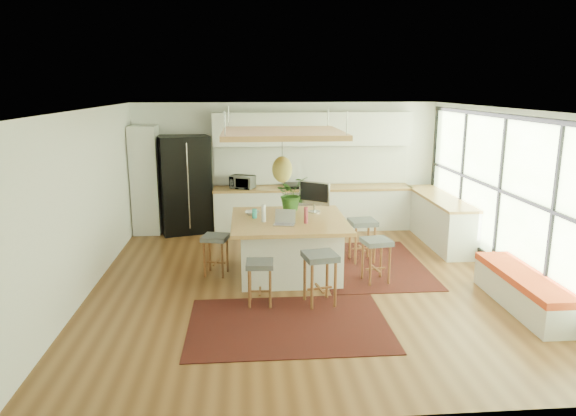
{
  "coord_description": "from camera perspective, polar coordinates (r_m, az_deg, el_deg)",
  "views": [
    {
      "loc": [
        -0.87,
        -7.75,
        3.03
      ],
      "look_at": [
        -0.2,
        0.5,
        1.1
      ],
      "focal_mm": 32.65,
      "sensor_mm": 36.0,
      "label": 1
    }
  ],
  "objects": [
    {
      "name": "ceiling_panel",
      "position": [
        8.23,
        -0.64,
        6.28
      ],
      "size": [
        1.86,
        1.86,
        0.8
      ],
      "primitive_type": null,
      "color": "#A6733A",
      "rests_on": "ceiling"
    },
    {
      "name": "stool_left_side",
      "position": [
        8.67,
        -7.86,
        -4.97
      ],
      "size": [
        0.48,
        0.48,
        0.67
      ],
      "primitive_type": null,
      "rotation": [
        0.0,
        0.0,
        -1.81
      ],
      "color": "#45494C",
      "rests_on": "floor"
    },
    {
      "name": "back_counter_base",
      "position": [
        11.33,
        2.69,
        -0.11
      ],
      "size": [
        4.2,
        0.6,
        0.88
      ],
      "primitive_type": "cube",
      "color": "silver",
      "rests_on": "floor"
    },
    {
      "name": "island_bottle_0",
      "position": [
        8.54,
        -3.65,
        -0.48
      ],
      "size": [
        0.07,
        0.07,
        0.19
      ],
      "primitive_type": "cylinder",
      "color": "#30BDC1",
      "rests_on": "island"
    },
    {
      "name": "right_counter_base",
      "position": [
        10.78,
        16.15,
        -1.3
      ],
      "size": [
        0.6,
        2.5,
        0.88
      ],
      "primitive_type": "cube",
      "color": "silver",
      "rests_on": "floor"
    },
    {
      "name": "wall_right",
      "position": [
        8.94,
        22.91,
        1.24
      ],
      "size": [
        0.0,
        7.0,
        7.0
      ],
      "primitive_type": "plane",
      "rotation": [
        1.57,
        0.0,
        -1.57
      ],
      "color": "white",
      "rests_on": "ground"
    },
    {
      "name": "floor",
      "position": [
        8.37,
        1.66,
        -8.11
      ],
      "size": [
        7.0,
        7.0,
        0.0
      ],
      "primitive_type": "plane",
      "color": "brown",
      "rests_on": "ground"
    },
    {
      "name": "microwave",
      "position": [
        11.08,
        -4.98,
        2.99
      ],
      "size": [
        0.55,
        0.43,
        0.33
      ],
      "primitive_type": "imported",
      "rotation": [
        0.0,
        0.0,
        -0.38
      ],
      "color": "#A5A5AA",
      "rests_on": "back_counter_top"
    },
    {
      "name": "wall_left",
      "position": [
        8.28,
        -21.23,
        0.51
      ],
      "size": [
        0.0,
        7.0,
        7.0
      ],
      "primitive_type": "plane",
      "rotation": [
        1.57,
        0.0,
        1.57
      ],
      "color": "white",
      "rests_on": "ground"
    },
    {
      "name": "upper_cabinets",
      "position": [
        11.2,
        2.69,
        8.6
      ],
      "size": [
        4.2,
        0.34,
        0.7
      ],
      "primitive_type": "cube",
      "color": "silver",
      "rests_on": "wall_back"
    },
    {
      "name": "ceiling",
      "position": [
        7.81,
        1.79,
        10.69
      ],
      "size": [
        7.0,
        7.0,
        0.0
      ],
      "primitive_type": "plane",
      "rotation": [
        3.14,
        0.0,
        0.0
      ],
      "color": "white",
      "rests_on": "ground"
    },
    {
      "name": "island_bottle_2",
      "position": [
        8.2,
        2.0,
        -1.03
      ],
      "size": [
        0.07,
        0.07,
        0.19
      ],
      "primitive_type": "cylinder",
      "color": "#973240",
      "rests_on": "island"
    },
    {
      "name": "stool_right_back",
      "position": [
        9.33,
        8.07,
        -3.67
      ],
      "size": [
        0.49,
        0.49,
        0.76
      ],
      "primitive_type": null,
      "rotation": [
        0.0,
        0.0,
        1.66
      ],
      "color": "#45494C",
      "rests_on": "floor"
    },
    {
      "name": "rug_near",
      "position": [
        6.98,
        0.06,
        -12.57
      ],
      "size": [
        2.6,
        1.8,
        0.01
      ],
      "primitive_type": "cube",
      "color": "black",
      "rests_on": "floor"
    },
    {
      "name": "island_bowl",
      "position": [
        8.78,
        -3.93,
        -0.55
      ],
      "size": [
        0.26,
        0.26,
        0.06
      ],
      "primitive_type": "imported",
      "rotation": [
        0.0,
        0.0,
        -0.09
      ],
      "color": "white",
      "rests_on": "island"
    },
    {
      "name": "monitor",
      "position": [
        8.9,
        2.88,
        1.17
      ],
      "size": [
        0.6,
        0.5,
        0.54
      ],
      "primitive_type": null,
      "rotation": [
        0.0,
        0.0,
        -0.61
      ],
      "color": "#A5A5AA",
      "rests_on": "island"
    },
    {
      "name": "island",
      "position": [
        8.62,
        0.09,
        -4.19
      ],
      "size": [
        1.85,
        1.85,
        0.93
      ],
      "primitive_type": null,
      "color": "#A6733A",
      "rests_on": "floor"
    },
    {
      "name": "right_counter_top",
      "position": [
        10.68,
        16.3,
        1.09
      ],
      "size": [
        0.64,
        2.54,
        0.05
      ],
      "primitive_type": "cube",
      "color": "#A6733A",
      "rests_on": "right_counter_base"
    },
    {
      "name": "back_counter_top",
      "position": [
        11.23,
        2.71,
        2.17
      ],
      "size": [
        4.24,
        0.64,
        0.05
      ],
      "primitive_type": "cube",
      "color": "#A6733A",
      "rests_on": "back_counter_base"
    },
    {
      "name": "pantry",
      "position": [
        11.29,
        -15.21,
        2.95
      ],
      "size": [
        0.55,
        0.6,
        2.25
      ],
      "primitive_type": "cube",
      "color": "silver",
      "rests_on": "floor"
    },
    {
      "name": "island_bottle_1",
      "position": [
        8.3,
        -2.58,
        -0.87
      ],
      "size": [
        0.07,
        0.07,
        0.19
      ],
      "primitive_type": "cylinder",
      "color": "silver",
      "rests_on": "island"
    },
    {
      "name": "wall_back",
      "position": [
        11.41,
        -0.22,
        4.66
      ],
      "size": [
        6.5,
        0.0,
        6.5
      ],
      "primitive_type": "plane",
      "rotation": [
        1.57,
        0.0,
        0.0
      ],
      "color": "white",
      "rests_on": "ground"
    },
    {
      "name": "wall_front",
      "position": [
        4.66,
        6.51,
        -8.14
      ],
      "size": [
        6.5,
        0.0,
        6.5
      ],
      "primitive_type": "plane",
      "rotation": [
        -1.57,
        0.0,
        0.0
      ],
      "color": "white",
      "rests_on": "ground"
    },
    {
      "name": "stool_right_front",
      "position": [
        8.4,
        9.55,
        -5.65
      ],
      "size": [
        0.48,
        0.48,
        0.7
      ],
      "primitive_type": null,
      "rotation": [
        0.0,
        0.0,
        1.74
      ],
      "color": "#45494C",
      "rests_on": "floor"
    },
    {
      "name": "range",
      "position": [
        11.28,
        1.43,
        0.16
      ],
      "size": [
        0.76,
        0.62,
        1.0
      ],
      "primitive_type": null,
      "color": "#A5A5AA",
      "rests_on": "floor"
    },
    {
      "name": "window_wall",
      "position": [
        8.92,
        22.77,
        1.55
      ],
      "size": [
        0.1,
        6.2,
        2.6
      ],
      "primitive_type": null,
      "color": "black",
      "rests_on": "wall_right"
    },
    {
      "name": "island_plant",
      "position": [
        9.05,
        0.33,
        1.19
      ],
      "size": [
        0.77,
        0.78,
        0.46
      ],
      "primitive_type": "imported",
      "rotation": [
        0.0,
        0.0,
        0.63
      ],
      "color": "#1E4C19",
      "rests_on": "island"
    },
    {
      "name": "backsplash",
      "position": [
        11.45,
        2.54,
        4.67
      ],
      "size": [
        4.2,
        0.02,
        0.8
      ],
      "primitive_type": "cube",
      "color": "white",
      "rests_on": "wall_back"
    },
    {
      "name": "window_bench",
      "position": [
        8.08,
        24.19,
        -8.22
      ],
      "size": [
        0.52,
        2.0,
        0.5
      ],
      "primitive_type": null,
      "color": "silver",
      "rests_on": "floor"
    },
    {
      "name": "fridge",
      "position": [
        11.24,
        -11.18,
        2.07
      ],
      "size": [
        1.2,
        1.05,
        2.04
      ],
      "primitive_type": null,
      "rotation": [
        0.0,
        0.0,
        0.29
      ],
      "color": "black",
      "rests_on": "floor"
    },
    {
      "name": "rug_right",
      "position": [
        9.27,
        9.0,
        -6.1
      ],
      "size": [
        1.8,
        2.6,
        0.01
      ],
      "primitive_type": "cube",
      "color": "black",
      "rests_on": "floor"
    },
    {
      "name": "laptop",
      "position": [
        8.1,
        -0.41,
        -1.03
      ],
      "size": [
        0.39,
        0.41,
        0.24
      ],
      "primitive_type": null,
      "rotation": [
        0.0,
        0.0,
        -0.23
      ],
      "color": "#A5A5AA",
      "rests_on": "island"
    },
    {
      "name": "stool_near_left",
      "position": [
        7.46,
        -3.08,
        -7.93
      ],
      "size": [
        0.4,
        0.4,
        0.64
      ],
      "primitive_type": null,
      "rotation": [
        0.0,
        0.0,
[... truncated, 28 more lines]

